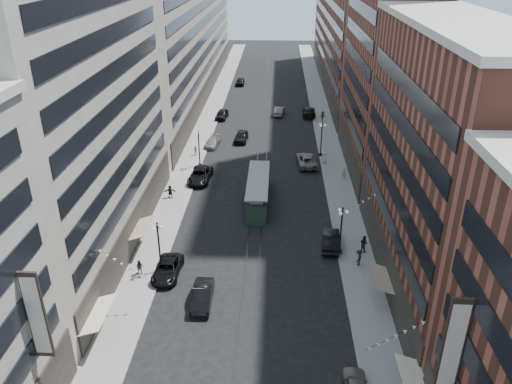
% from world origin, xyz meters
% --- Properties ---
extents(ground, '(220.00, 220.00, 0.00)m').
position_xyz_m(ground, '(0.00, 60.00, 0.00)').
color(ground, black).
rests_on(ground, ground).
extents(sidewalk_west, '(4.00, 180.00, 0.15)m').
position_xyz_m(sidewalk_west, '(-11.00, 70.00, 0.07)').
color(sidewalk_west, gray).
rests_on(sidewalk_west, ground).
extents(sidewalk_east, '(4.00, 180.00, 0.15)m').
position_xyz_m(sidewalk_east, '(11.00, 70.00, 0.07)').
color(sidewalk_east, gray).
rests_on(sidewalk_east, ground).
extents(rail_west, '(0.12, 180.00, 0.02)m').
position_xyz_m(rail_west, '(-0.70, 70.00, 0.01)').
color(rail_west, '#2D2D33').
rests_on(rail_west, ground).
extents(rail_east, '(0.12, 180.00, 0.02)m').
position_xyz_m(rail_east, '(0.70, 70.00, 0.01)').
color(rail_east, '#2D2D33').
rests_on(rail_east, ground).
extents(building_west_mid, '(8.00, 36.00, 28.00)m').
position_xyz_m(building_west_mid, '(-17.00, 33.00, 14.00)').
color(building_west_mid, '#ACA598').
rests_on(building_west_mid, ground).
extents(building_west_far, '(8.00, 90.00, 26.00)m').
position_xyz_m(building_west_far, '(-17.00, 96.00, 13.00)').
color(building_west_far, '#ACA598').
rests_on(building_west_far, ground).
extents(building_east_mid, '(8.00, 30.00, 24.00)m').
position_xyz_m(building_east_mid, '(17.00, 28.00, 12.00)').
color(building_east_mid, brown).
rests_on(building_east_mid, ground).
extents(building_east_tower, '(8.00, 26.00, 42.00)m').
position_xyz_m(building_east_tower, '(17.00, 56.00, 21.00)').
color(building_east_tower, brown).
rests_on(building_east_tower, ground).
extents(building_east_far, '(8.00, 72.00, 24.00)m').
position_xyz_m(building_east_far, '(17.00, 105.00, 12.00)').
color(building_east_far, brown).
rests_on(building_east_far, ground).
extents(lamppost_sw_far, '(1.03, 1.14, 5.52)m').
position_xyz_m(lamppost_sw_far, '(-9.20, 28.00, 3.10)').
color(lamppost_sw_far, black).
rests_on(lamppost_sw_far, sidewalk_west).
extents(lamppost_sw_mid, '(1.03, 1.14, 5.52)m').
position_xyz_m(lamppost_sw_mid, '(-9.20, 55.00, 3.10)').
color(lamppost_sw_mid, black).
rests_on(lamppost_sw_mid, sidewalk_west).
extents(lamppost_se_far, '(1.03, 1.14, 5.52)m').
position_xyz_m(lamppost_se_far, '(9.20, 32.00, 3.10)').
color(lamppost_se_far, black).
rests_on(lamppost_se_far, sidewalk_east).
extents(lamppost_se_mid, '(1.03, 1.14, 5.52)m').
position_xyz_m(lamppost_se_mid, '(9.20, 60.00, 3.10)').
color(lamppost_se_mid, black).
rests_on(lamppost_se_mid, sidewalk_east).
extents(streetcar, '(2.69, 12.16, 3.36)m').
position_xyz_m(streetcar, '(0.00, 43.60, 1.55)').
color(streetcar, '#223629').
rests_on(streetcar, ground).
extents(car_2, '(2.63, 5.42, 1.49)m').
position_xyz_m(car_2, '(-8.40, 27.31, 0.74)').
color(car_2, black).
rests_on(car_2, ground).
extents(car_5, '(1.83, 5.03, 1.65)m').
position_xyz_m(car_5, '(-4.29, 23.11, 0.82)').
color(car_5, black).
rests_on(car_5, ground).
extents(pedestrian_2, '(0.76, 0.42, 1.57)m').
position_xyz_m(pedestrian_2, '(-11.15, 27.21, 0.93)').
color(pedestrian_2, black).
rests_on(pedestrian_2, sidewalk_west).
extents(car_7, '(3.20, 6.30, 1.70)m').
position_xyz_m(car_7, '(-8.39, 49.98, 0.85)').
color(car_7, black).
rests_on(car_7, ground).
extents(car_8, '(2.48, 5.04, 1.41)m').
position_xyz_m(car_8, '(-8.40, 63.66, 0.70)').
color(car_8, slate).
rests_on(car_8, ground).
extents(car_9, '(2.51, 5.12, 1.68)m').
position_xyz_m(car_9, '(-8.40, 78.68, 0.84)').
color(car_9, black).
rests_on(car_9, ground).
extents(car_10, '(2.34, 5.38, 1.72)m').
position_xyz_m(car_10, '(8.40, 33.41, 0.86)').
color(car_10, black).
rests_on(car_10, ground).
extents(car_11, '(3.41, 6.48, 1.74)m').
position_xyz_m(car_11, '(6.86, 56.31, 0.87)').
color(car_11, slate).
rests_on(car_11, ground).
extents(car_12, '(2.64, 6.10, 1.75)m').
position_xyz_m(car_12, '(8.40, 81.09, 0.87)').
color(car_12, black).
rests_on(car_12, ground).
extents(car_13, '(2.38, 5.20, 1.73)m').
position_xyz_m(car_13, '(-3.77, 66.27, 0.86)').
color(car_13, black).
rests_on(car_13, ground).
extents(car_14, '(2.30, 5.19, 1.66)m').
position_xyz_m(car_14, '(2.62, 81.37, 0.83)').
color(car_14, '#646359').
rests_on(car_14, ground).
extents(pedestrian_5, '(1.61, 0.60, 1.70)m').
position_xyz_m(pedestrian_5, '(-11.53, 44.34, 1.00)').
color(pedestrian_5, black).
rests_on(pedestrian_5, sidewalk_west).
extents(pedestrian_6, '(0.99, 0.74, 1.53)m').
position_xyz_m(pedestrian_6, '(-10.51, 59.37, 0.92)').
color(pedestrian_6, beige).
rests_on(pedestrian_6, sidewalk_west).
extents(pedestrian_7, '(0.97, 1.02, 1.88)m').
position_xyz_m(pedestrian_7, '(11.83, 32.48, 1.09)').
color(pedestrian_7, black).
rests_on(pedestrian_7, sidewalk_east).
extents(pedestrian_8, '(0.79, 0.70, 1.81)m').
position_xyz_m(pedestrian_8, '(11.83, 51.32, 1.05)').
color(pedestrian_8, '#A19C85').
rests_on(pedestrian_8, sidewalk_east).
extents(pedestrian_9, '(1.24, 0.63, 1.84)m').
position_xyz_m(pedestrian_9, '(10.83, 77.61, 1.07)').
color(pedestrian_9, black).
rests_on(pedestrian_9, sidewalk_east).
extents(car_extra_0, '(1.99, 4.92, 1.67)m').
position_xyz_m(car_extra_0, '(-6.80, 105.07, 0.84)').
color(car_extra_0, black).
rests_on(car_extra_0, ground).
extents(pedestrian_extra_1, '(0.93, 1.22, 1.76)m').
position_xyz_m(pedestrian_extra_1, '(10.93, 29.81, 1.03)').
color(pedestrian_extra_1, black).
rests_on(pedestrian_extra_1, sidewalk_east).
extents(pedestrian_extra_2, '(0.92, 0.91, 1.72)m').
position_xyz_m(pedestrian_extra_2, '(9.57, 56.94, 1.01)').
color(pedestrian_extra_2, beige).
rests_on(pedestrian_extra_2, sidewalk_east).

